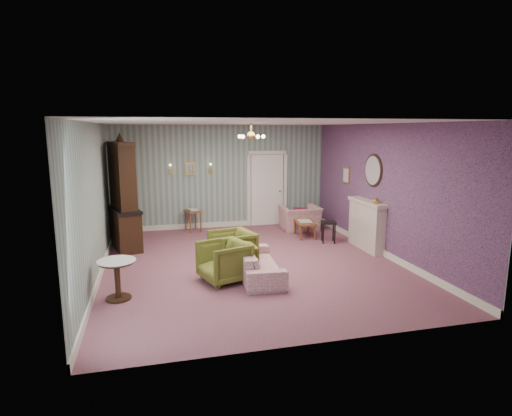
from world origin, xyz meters
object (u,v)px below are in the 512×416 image
object	(u,v)px
side_table_black	(328,232)
fireplace	(366,225)
coffee_table	(305,229)
sofa_chintz	(258,258)
olive_chair_c	(232,247)
dresser	(122,192)
pedestal_table	(118,280)
wingback_chair	(300,214)
olive_chair_a	(224,260)
olive_chair_b	(236,259)

from	to	relation	value
side_table_black	fireplace	bearing A→B (deg)	-49.80
fireplace	coffee_table	world-z (taller)	fireplace
sofa_chintz	fireplace	xyz separation A→B (m)	(2.91, 1.20, 0.22)
olive_chair_c	sofa_chintz	bearing A→B (deg)	15.29
dresser	pedestal_table	world-z (taller)	dresser
wingback_chair	coffee_table	size ratio (longest dim) A/B	1.24
side_table_black	pedestal_table	bearing A→B (deg)	-152.98
olive_chair_a	side_table_black	xyz separation A→B (m)	(2.98, 2.05, -0.15)
wingback_chair	dresser	distance (m)	4.77
olive_chair_b	wingback_chair	xyz separation A→B (m)	(2.47, 3.25, 0.10)
olive_chair_b	coffee_table	size ratio (longest dim) A/B	0.83
side_table_black	dresser	bearing A→B (deg)	170.48
sofa_chintz	coffee_table	xyz separation A→B (m)	(1.92, 2.61, -0.15)
olive_chair_b	fireplace	size ratio (longest dim) A/B	0.50
sofa_chintz	coffee_table	world-z (taller)	sofa_chintz
olive_chair_a	pedestal_table	distance (m)	1.89
dresser	fireplace	xyz separation A→B (m)	(5.51, -1.56, -0.74)
coffee_table	pedestal_table	size ratio (longest dim) A/B	1.23
olive_chair_c	side_table_black	distance (m)	2.95
olive_chair_a	olive_chair_b	world-z (taller)	olive_chair_a
sofa_chintz	dresser	world-z (taller)	dresser
olive_chair_a	side_table_black	size ratio (longest dim) A/B	1.56
dresser	fireplace	bearing A→B (deg)	-30.78
wingback_chair	side_table_black	xyz separation A→B (m)	(0.23, -1.42, -0.19)
wingback_chair	fireplace	distance (m)	2.32
olive_chair_a	dresser	world-z (taller)	dresser
fireplace	pedestal_table	size ratio (longest dim) A/B	2.07
olive_chair_c	pedestal_table	bearing A→B (deg)	-73.80
wingback_chair	dresser	xyz separation A→B (m)	(-4.66, -0.60, 0.87)
olive_chair_a	coffee_table	world-z (taller)	olive_chair_a
fireplace	pedestal_table	xyz separation A→B (m)	(-5.44, -1.72, -0.24)
dresser	side_table_black	size ratio (longest dim) A/B	5.01
wingback_chair	pedestal_table	xyz separation A→B (m)	(-4.59, -3.87, -0.11)
dresser	pedestal_table	xyz separation A→B (m)	(0.07, -3.28, -0.98)
dresser	side_table_black	world-z (taller)	dresser
olive_chair_b	coffee_table	bearing A→B (deg)	132.02
pedestal_table	side_table_black	bearing A→B (deg)	27.02
sofa_chintz	fireplace	distance (m)	3.16
olive_chair_c	fireplace	distance (m)	3.33
olive_chair_a	dresser	size ratio (longest dim) A/B	0.31
sofa_chintz	dresser	size ratio (longest dim) A/B	0.70
olive_chair_c	side_table_black	size ratio (longest dim) A/B	1.55
coffee_table	pedestal_table	world-z (taller)	pedestal_table
olive_chair_c	coffee_table	distance (m)	3.00
olive_chair_b	dresser	distance (m)	3.58
olive_chair_a	coffee_table	distance (m)	3.78
fireplace	pedestal_table	bearing A→B (deg)	-162.44
olive_chair_a	olive_chair_b	xyz separation A→B (m)	(0.27, 0.21, -0.06)
wingback_chair	coffee_table	distance (m)	0.79
side_table_black	coffee_table	bearing A→B (deg)	118.46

